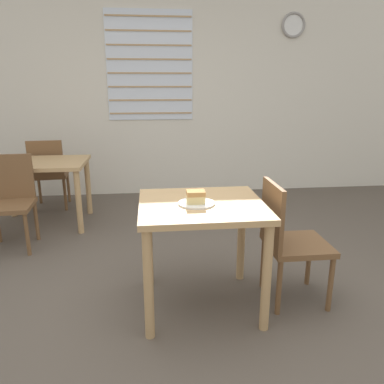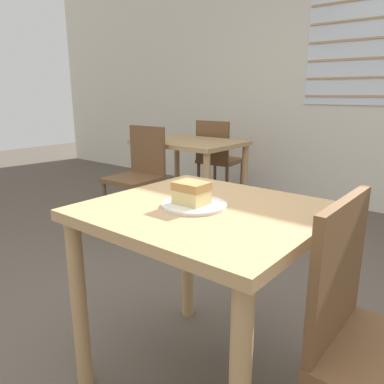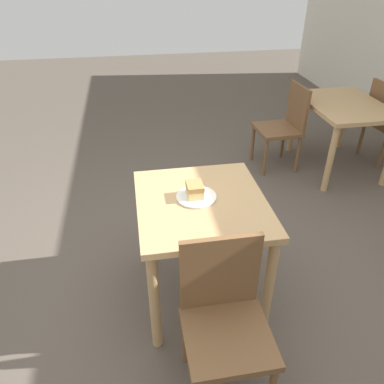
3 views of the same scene
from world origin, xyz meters
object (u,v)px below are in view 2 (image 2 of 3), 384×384
chair_near_window (377,341)px  cake_slice (191,193)px  plate (194,205)px  chair_far_corner (138,172)px  chair_far_opposite (218,157)px  dining_table_far (190,152)px  dining_table_near (206,240)px

chair_near_window → cake_slice: 0.74m
chair_near_window → plate: size_ratio=3.63×
chair_far_corner → chair_far_opposite: bearing=83.3°
chair_far_corner → cake_slice: bearing=-40.4°
dining_table_far → cake_slice: (1.48, -1.79, 0.21)m
chair_far_corner → dining_table_far: bearing=73.8°
chair_far_corner → cake_slice: 2.05m
plate → cake_slice: cake_slice is taller
dining_table_far → plate: size_ratio=4.10×
dining_table_near → plate: size_ratio=3.42×
dining_table_near → dining_table_far: (-1.52, 1.76, -0.02)m
chair_far_corner → chair_far_opposite: (0.07, 1.13, 0.00)m
dining_table_far → chair_far_opposite: size_ratio=1.13×
dining_table_far → chair_near_window: bearing=-39.6°
dining_table_far → chair_far_corner: 0.59m
dining_table_near → chair_far_opposite: (-1.58, 2.32, -0.15)m
chair_far_opposite → cake_slice: chair_far_opposite is taller
dining_table_near → chair_far_corner: bearing=144.0°
dining_table_near → chair_far_opposite: 2.81m
plate → chair_near_window: bearing=2.1°
plate → dining_table_far: bearing=129.7°
chair_far_opposite → cake_slice: size_ratio=7.44×
chair_near_window → cake_slice: chair_near_window is taller
dining_table_near → dining_table_far: size_ratio=0.83×
dining_table_far → dining_table_near: bearing=-49.2°
cake_slice → plate: bearing=52.3°
chair_far_corner → plate: size_ratio=3.63×
chair_near_window → chair_far_corner: size_ratio=1.00×
chair_near_window → chair_far_corner: (-2.26, 1.20, 0.00)m
dining_table_far → chair_near_window: chair_near_window is taller
chair_near_window → chair_far_corner: same height
chair_near_window → plate: (-0.65, -0.02, 0.29)m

